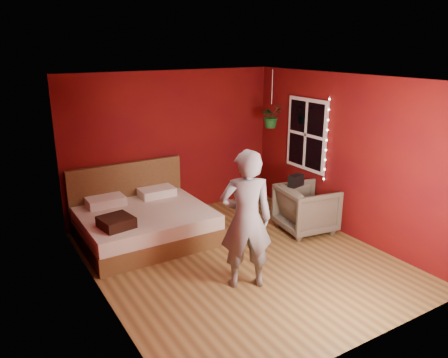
# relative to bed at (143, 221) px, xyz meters

# --- Properties ---
(floor) EXTENTS (4.50, 4.50, 0.00)m
(floor) POSITION_rel_bed_xyz_m (0.93, -1.44, -0.29)
(floor) COLOR olive
(floor) RESTS_ON ground
(room_walls) EXTENTS (4.04, 4.54, 2.62)m
(room_walls) POSITION_rel_bed_xyz_m (0.93, -1.44, 1.39)
(room_walls) COLOR maroon
(room_walls) RESTS_ON ground
(window) EXTENTS (0.05, 0.97, 1.27)m
(window) POSITION_rel_bed_xyz_m (2.90, -0.54, 1.21)
(window) COLOR white
(window) RESTS_ON room_walls
(fairy_lights) EXTENTS (0.04, 0.04, 1.45)m
(fairy_lights) POSITION_rel_bed_xyz_m (2.87, -1.07, 1.21)
(fairy_lights) COLOR silver
(fairy_lights) RESTS_ON room_walls
(bed) EXTENTS (2.00, 1.70, 1.10)m
(bed) POSITION_rel_bed_xyz_m (0.00, 0.00, 0.00)
(bed) COLOR brown
(bed) RESTS_ON ground
(person) EXTENTS (0.79, 0.68, 1.83)m
(person) POSITION_rel_bed_xyz_m (0.60, -2.06, 0.63)
(person) COLOR slate
(person) RESTS_ON ground
(armchair) EXTENTS (0.98, 0.96, 0.79)m
(armchair) POSITION_rel_bed_xyz_m (2.44, -1.14, 0.11)
(armchair) COLOR #686652
(armchair) RESTS_ON ground
(handbag) EXTENTS (0.29, 0.19, 0.19)m
(handbag) POSITION_rel_bed_xyz_m (2.28, -1.04, 0.60)
(handbag) COLOR black
(handbag) RESTS_ON armchair
(throw_pillow) EXTENTS (0.50, 0.50, 0.16)m
(throw_pillow) POSITION_rel_bed_xyz_m (-0.59, -0.48, 0.29)
(throw_pillow) COLOR black
(throw_pillow) RESTS_ON bed
(hanging_plant) EXTENTS (0.40, 0.35, 1.02)m
(hanging_plant) POSITION_rel_bed_xyz_m (2.51, -0.02, 1.51)
(hanging_plant) COLOR silver
(hanging_plant) RESTS_ON room_walls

